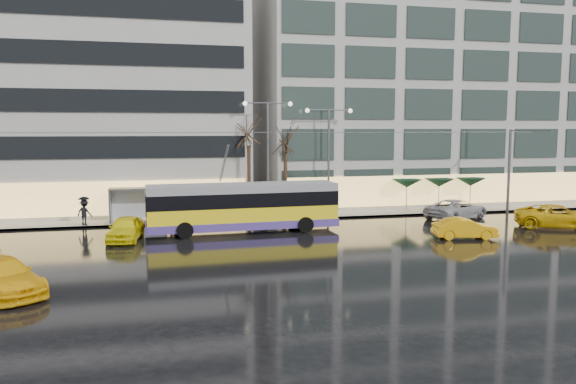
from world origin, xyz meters
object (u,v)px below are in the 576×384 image
object	(u,v)px
street_lamp_near	(268,142)
bus_shelter	(133,197)
taxi_a	(126,228)
trolleybus	(243,208)

from	to	relation	value
street_lamp_near	bus_shelter	bearing A→B (deg)	-179.37
street_lamp_near	taxi_a	size ratio (longest dim) A/B	1.99
trolleybus	taxi_a	world-z (taller)	trolleybus
bus_shelter	taxi_a	xyz separation A→B (m)	(-0.22, -6.92, -1.19)
bus_shelter	street_lamp_near	size ratio (longest dim) A/B	0.47
bus_shelter	street_lamp_near	world-z (taller)	street_lamp_near
trolleybus	bus_shelter	world-z (taller)	trolleybus
street_lamp_near	taxi_a	xyz separation A→B (m)	(-10.60, -7.04, -5.22)
bus_shelter	street_lamp_near	xyz separation A→B (m)	(10.38, 0.11, 4.03)
street_lamp_near	taxi_a	bearing A→B (deg)	-146.43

